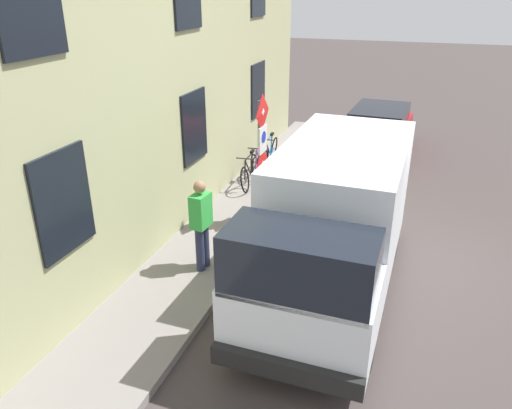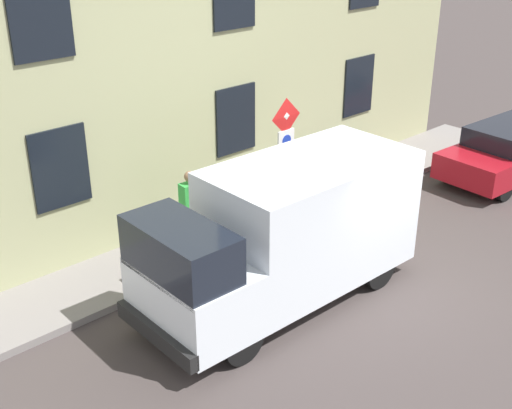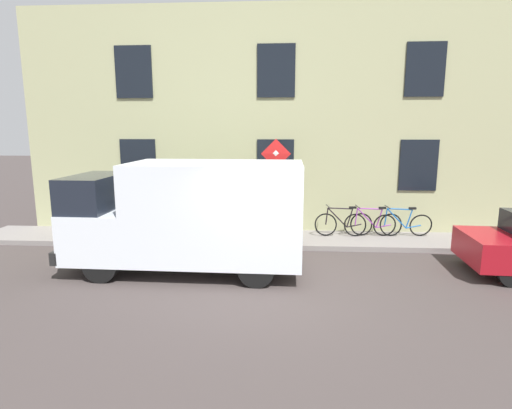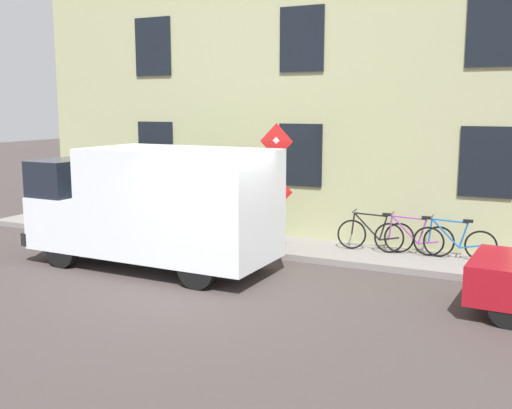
{
  "view_description": "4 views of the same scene",
  "coord_description": "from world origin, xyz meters",
  "px_view_note": "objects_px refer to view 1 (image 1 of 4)",
  "views": [
    {
      "loc": [
        -0.34,
        9.32,
        4.98
      ],
      "look_at": [
        2.27,
        1.72,
        1.37
      ],
      "focal_mm": 34.84,
      "sensor_mm": 36.0,
      "label": 1
    },
    {
      "loc": [
        -6.39,
        9.2,
        6.67
      ],
      "look_at": [
        2.25,
        1.24,
        1.19
      ],
      "focal_mm": 46.79,
      "sensor_mm": 36.0,
      "label": 2
    },
    {
      "loc": [
        -8.1,
        -0.22,
        3.23
      ],
      "look_at": [
        2.37,
        0.46,
        1.28
      ],
      "focal_mm": 28.73,
      "sensor_mm": 36.0,
      "label": 3
    },
    {
      "loc": [
        -9.23,
        -5.34,
        3.34
      ],
      "look_at": [
        2.14,
        0.17,
        1.26
      ],
      "focal_mm": 42.13,
      "sensor_mm": 36.0,
      "label": 4
    }
  ],
  "objects_px": {
    "sign_post_stacked": "(262,148)",
    "bicycle_purple": "(260,161)",
    "pedestrian": "(201,222)",
    "parked_hatchback": "(378,129)",
    "bicycle_blue": "(270,152)",
    "bicycle_black": "(250,171)",
    "delivery_van": "(334,221)"
  },
  "relations": [
    {
      "from": "sign_post_stacked",
      "to": "bicycle_black",
      "type": "distance_m",
      "value": 2.58
    },
    {
      "from": "sign_post_stacked",
      "to": "bicycle_purple",
      "type": "height_order",
      "value": "sign_post_stacked"
    },
    {
      "from": "sign_post_stacked",
      "to": "parked_hatchback",
      "type": "bearing_deg",
      "value": -105.36
    },
    {
      "from": "sign_post_stacked",
      "to": "bicycle_purple",
      "type": "distance_m",
      "value": 3.27
    },
    {
      "from": "bicycle_purple",
      "to": "bicycle_black",
      "type": "bearing_deg",
      "value": -5.28
    },
    {
      "from": "parked_hatchback",
      "to": "bicycle_black",
      "type": "xyz_separation_m",
      "value": [
        2.74,
        4.41,
        -0.22
      ]
    },
    {
      "from": "parked_hatchback",
      "to": "bicycle_black",
      "type": "relative_size",
      "value": 2.38
    },
    {
      "from": "bicycle_blue",
      "to": "bicycle_purple",
      "type": "xyz_separation_m",
      "value": [
        -0.0,
        0.85,
        0.0
      ]
    },
    {
      "from": "sign_post_stacked",
      "to": "pedestrian",
      "type": "relative_size",
      "value": 1.58
    },
    {
      "from": "bicycle_blue",
      "to": "pedestrian",
      "type": "xyz_separation_m",
      "value": [
        -0.56,
        5.85,
        0.56
      ]
    },
    {
      "from": "sign_post_stacked",
      "to": "pedestrian",
      "type": "height_order",
      "value": "sign_post_stacked"
    },
    {
      "from": "sign_post_stacked",
      "to": "bicycle_blue",
      "type": "bearing_deg",
      "value": -75.05
    },
    {
      "from": "bicycle_purple",
      "to": "sign_post_stacked",
      "type": "bearing_deg",
      "value": 13.87
    },
    {
      "from": "sign_post_stacked",
      "to": "bicycle_purple",
      "type": "xyz_separation_m",
      "value": [
        0.98,
        -2.83,
        -1.33
      ]
    },
    {
      "from": "parked_hatchback",
      "to": "bicycle_purple",
      "type": "xyz_separation_m",
      "value": [
        2.74,
        3.56,
        -0.22
      ]
    },
    {
      "from": "pedestrian",
      "to": "sign_post_stacked",
      "type": "bearing_deg",
      "value": 84.1
    },
    {
      "from": "delivery_van",
      "to": "bicycle_black",
      "type": "relative_size",
      "value": 3.12
    },
    {
      "from": "sign_post_stacked",
      "to": "parked_hatchback",
      "type": "xyz_separation_m",
      "value": [
        -1.75,
        -6.38,
        -1.11
      ]
    },
    {
      "from": "bicycle_black",
      "to": "sign_post_stacked",
      "type": "bearing_deg",
      "value": 20.76
    },
    {
      "from": "bicycle_black",
      "to": "pedestrian",
      "type": "height_order",
      "value": "pedestrian"
    },
    {
      "from": "sign_post_stacked",
      "to": "delivery_van",
      "type": "bearing_deg",
      "value": 135.25
    },
    {
      "from": "pedestrian",
      "to": "bicycle_purple",
      "type": "bearing_deg",
      "value": 101.43
    },
    {
      "from": "bicycle_blue",
      "to": "bicycle_purple",
      "type": "bearing_deg",
      "value": -3.25
    },
    {
      "from": "parked_hatchback",
      "to": "pedestrian",
      "type": "distance_m",
      "value": 8.83
    },
    {
      "from": "parked_hatchback",
      "to": "pedestrian",
      "type": "relative_size",
      "value": 2.38
    },
    {
      "from": "bicycle_purple",
      "to": "bicycle_black",
      "type": "relative_size",
      "value": 1.0
    },
    {
      "from": "parked_hatchback",
      "to": "pedestrian",
      "type": "bearing_deg",
      "value": -11.26
    },
    {
      "from": "sign_post_stacked",
      "to": "bicycle_blue",
      "type": "relative_size",
      "value": 1.58
    },
    {
      "from": "sign_post_stacked",
      "to": "delivery_van",
      "type": "distance_m",
      "value": 2.73
    },
    {
      "from": "bicycle_blue",
      "to": "bicycle_purple",
      "type": "relative_size",
      "value": 1.0
    },
    {
      "from": "sign_post_stacked",
      "to": "parked_hatchback",
      "type": "height_order",
      "value": "sign_post_stacked"
    },
    {
      "from": "bicycle_purple",
      "to": "delivery_van",
      "type": "bearing_deg",
      "value": 26.18
    }
  ]
}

